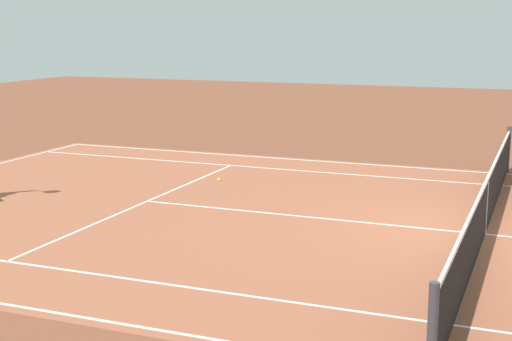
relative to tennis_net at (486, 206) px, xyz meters
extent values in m
plane|color=brown|center=(0.00, 0.00, -0.49)|extent=(60.00, 60.00, 0.00)
cube|color=#935138|center=(0.00, 0.00, -0.49)|extent=(24.20, 11.40, 0.00)
cube|color=white|center=(0.00, -5.50, -0.49)|extent=(23.80, 0.05, 0.01)
cube|color=white|center=(0.00, -4.11, -0.49)|extent=(23.80, 0.05, 0.01)
cube|color=white|center=(0.00, 4.11, -0.49)|extent=(23.80, 0.05, 0.01)
cube|color=white|center=(6.40, 0.00, -0.49)|extent=(0.05, 8.22, 0.01)
cube|color=white|center=(0.00, 0.00, -0.49)|extent=(12.80, 0.05, 0.01)
cylinder|color=#2D2D33|center=(0.00, -5.80, 0.05)|extent=(0.10, 0.10, 1.08)
cylinder|color=#2D2D33|center=(0.00, 5.80, 0.05)|extent=(0.10, 0.10, 1.08)
cube|color=black|center=(0.00, 0.00, -0.05)|extent=(0.02, 11.60, 0.88)
cube|color=white|center=(0.00, 0.00, 0.46)|extent=(0.04, 11.60, 0.06)
cube|color=white|center=(0.00, 0.00, -0.05)|extent=(0.04, 0.06, 0.88)
sphere|color=#CCE01E|center=(5.89, -2.30, -0.46)|extent=(0.07, 0.07, 0.07)
camera|label=1|loc=(-0.89, 12.52, 2.93)|focal=52.38mm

